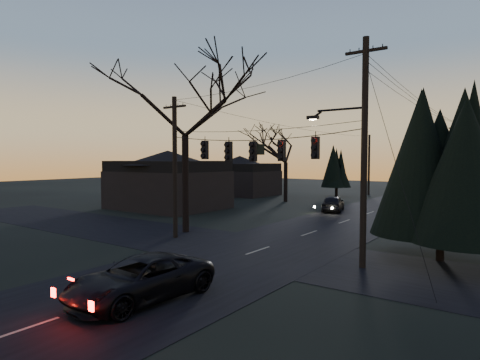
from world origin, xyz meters
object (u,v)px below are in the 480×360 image
Objects in this scene: bare_tree_left at (185,97)px; utility_pole_left at (175,238)px; suv_near at (141,279)px; utility_pole_right at (362,268)px; evergreen_right at (442,164)px; utility_pole_far_r at (457,207)px; utility_pole_far_l at (368,195)px; sedan_oncoming_a at (333,203)px.

utility_pole_left is at bearing -65.32° from bare_tree_left.
bare_tree_left is at bearing 130.73° from suv_near.
utility_pole_right is 6.15m from evergreen_right.
utility_pole_far_r is at bearing 90.00° from utility_pole_right.
evergreen_right is at bearing 62.14° from suv_near.
utility_pole_far_r is at bearing 64.88° from bare_tree_left.
evergreen_right is (14.05, 3.28, 4.53)m from utility_pole_left.
utility_pole_far_l is 0.64× the size of bare_tree_left.
utility_pole_right is at bearing -90.00° from utility_pole_far_r.
utility_pole_right reaches higher than sedan_oncoming_a.
evergreen_right is (14.05, -32.72, 4.53)m from utility_pole_far_l.
evergreen_right reaches higher than utility_pole_far_r.
utility_pole_far_l is (-11.50, 8.00, 0.00)m from utility_pole_far_r.
utility_pole_far_r is at bearing 95.89° from evergreen_right.
sedan_oncoming_a is (2.92, 17.14, 0.73)m from utility_pole_left.
sedan_oncoming_a is at bearing -81.21° from utility_pole_far_l.
bare_tree_left is 15.05m from suv_near.
bare_tree_left reaches higher than utility_pole_right.
sedan_oncoming_a is at bearing 80.35° from utility_pole_left.
utility_pole_right reaches higher than utility_pole_far_l.
utility_pole_right is 0.79× the size of bare_tree_left.
utility_pole_right is 28.00m from utility_pole_far_r.
utility_pole_far_r reaches higher than sedan_oncoming_a.
utility_pole_far_r reaches higher than utility_pole_far_l.
utility_pole_left is at bearing 64.05° from sedan_oncoming_a.
utility_pole_left is 36.00m from utility_pole_far_l.
utility_pole_right is at bearing 0.00° from utility_pole_left.
sedan_oncoming_a is at bearing 76.40° from bare_tree_left.
utility_pole_left reaches higher than utility_pole_far_l.
utility_pole_right is at bearing -8.11° from bare_tree_left.
utility_pole_far_r is (11.50, 28.00, 0.00)m from utility_pole_left.
utility_pole_far_l is at bearing 107.72° from utility_pole_right.
utility_pole_right is 1.27× the size of evergreen_right.
utility_pole_far_l is at bearing 113.24° from evergreen_right.
utility_pole_far_r is 1.98× the size of sedan_oncoming_a.
suv_near is (6.80, -44.42, 0.72)m from utility_pole_far_l.
utility_pole_left is at bearing -90.00° from utility_pole_far_l.
utility_pole_far_l is 1.86× the size of sedan_oncoming_a.
suv_near is (-4.70, -36.42, 0.72)m from utility_pole_far_r.
utility_pole_far_l is 35.37m from bare_tree_left.
suv_near is at bearing -119.18° from utility_pole_right.
utility_pole_right is at bearing 64.76° from suv_near.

